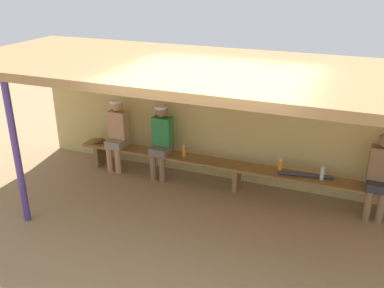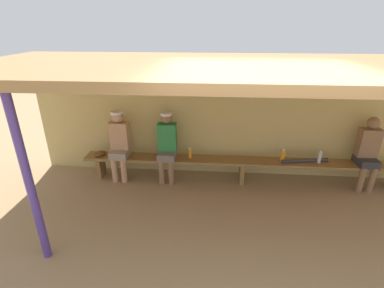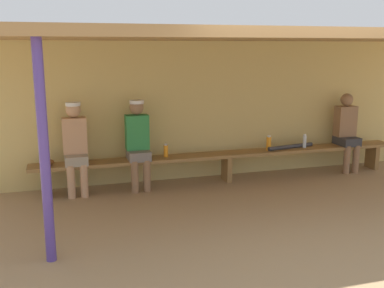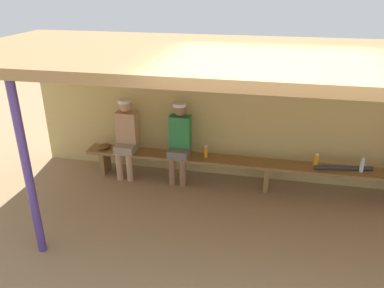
% 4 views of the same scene
% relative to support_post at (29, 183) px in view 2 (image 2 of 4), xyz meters
% --- Properties ---
extents(ground_plane, '(24.00, 24.00, 0.00)m').
position_rel_support_post_xyz_m(ground_plane, '(2.69, 0.55, -1.10)').
color(ground_plane, '#9E7F59').
extents(back_wall, '(8.00, 0.20, 2.20)m').
position_rel_support_post_xyz_m(back_wall, '(2.69, 2.55, 0.00)').
color(back_wall, tan).
rests_on(back_wall, ground).
extents(dugout_roof, '(8.00, 2.80, 0.12)m').
position_rel_support_post_xyz_m(dugout_roof, '(2.69, 1.25, 1.16)').
color(dugout_roof, '#9E7547').
rests_on(dugout_roof, back_wall).
extents(support_post, '(0.10, 0.10, 2.20)m').
position_rel_support_post_xyz_m(support_post, '(0.00, 0.00, 0.00)').
color(support_post, '#4C388C').
rests_on(support_post, ground).
extents(bench, '(6.00, 0.36, 0.46)m').
position_rel_support_post_xyz_m(bench, '(2.69, 2.10, -0.71)').
color(bench, olive).
rests_on(bench, ground).
extents(player_in_white, '(0.34, 0.42, 1.34)m').
position_rel_support_post_xyz_m(player_in_white, '(1.27, 2.10, -0.35)').
color(player_in_white, slate).
rests_on(player_in_white, ground).
extents(player_in_red, '(0.34, 0.42, 1.34)m').
position_rel_support_post_xyz_m(player_in_red, '(0.36, 2.10, -0.35)').
color(player_in_red, gray).
rests_on(player_in_red, ground).
extents(player_shirtless_tan, '(0.34, 0.42, 1.34)m').
position_rel_support_post_xyz_m(player_shirtless_tan, '(4.88, 2.10, -0.37)').
color(player_shirtless_tan, '#333338').
rests_on(player_shirtless_tan, ground).
extents(water_bottle_orange, '(0.06, 0.06, 0.23)m').
position_rel_support_post_xyz_m(water_bottle_orange, '(4.06, 2.09, -0.53)').
color(water_bottle_orange, silver).
rests_on(water_bottle_orange, bench).
extents(water_bottle_clear, '(0.07, 0.07, 0.21)m').
position_rel_support_post_xyz_m(water_bottle_clear, '(1.70, 2.12, -0.54)').
color(water_bottle_clear, orange).
rests_on(water_bottle_clear, bench).
extents(water_bottle_green, '(0.08, 0.08, 0.24)m').
position_rel_support_post_xyz_m(water_bottle_green, '(3.41, 2.09, -0.52)').
color(water_bottle_green, orange).
rests_on(water_bottle_green, bench).
extents(baseball_glove_tan, '(0.28, 0.29, 0.09)m').
position_rel_support_post_xyz_m(baseball_glove_tan, '(-0.04, 2.08, -0.60)').
color(baseball_glove_tan, brown).
rests_on(baseball_glove_tan, bench).
extents(baseball_bat, '(0.87, 0.21, 0.07)m').
position_rel_support_post_xyz_m(baseball_bat, '(3.81, 2.10, -0.61)').
color(baseball_bat, '#333338').
rests_on(baseball_bat, bench).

